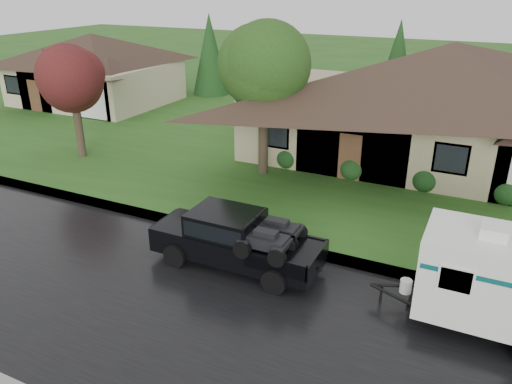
# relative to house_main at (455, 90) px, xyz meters

# --- Properties ---
(ground) EXTENTS (140.00, 140.00, 0.00)m
(ground) POSITION_rel_house_main_xyz_m (-2.29, -13.84, -3.59)
(ground) COLOR #28541A
(ground) RESTS_ON ground
(road) EXTENTS (140.00, 8.00, 0.01)m
(road) POSITION_rel_house_main_xyz_m (-2.29, -15.84, -3.59)
(road) COLOR black
(road) RESTS_ON ground
(curb) EXTENTS (140.00, 0.50, 0.15)m
(curb) POSITION_rel_house_main_xyz_m (-2.29, -11.59, -3.52)
(curb) COLOR gray
(curb) RESTS_ON ground
(lawn) EXTENTS (140.00, 26.00, 0.15)m
(lawn) POSITION_rel_house_main_xyz_m (-2.29, 1.16, -3.52)
(lawn) COLOR #28541A
(lawn) RESTS_ON ground
(house_main) EXTENTS (19.44, 10.80, 6.90)m
(house_main) POSITION_rel_house_main_xyz_m (0.00, 0.00, 0.00)
(house_main) COLOR tan
(house_main) RESTS_ON lawn
(house_far) EXTENTS (10.80, 8.64, 5.80)m
(house_far) POSITION_rel_house_main_xyz_m (-24.07, 2.02, -0.62)
(house_far) COLOR #BFB18E
(house_far) RESTS_ON lawn
(tree_left_green) EXTENTS (3.99, 3.99, 6.61)m
(tree_left_green) POSITION_rel_house_main_xyz_m (-7.36, -5.67, 1.15)
(tree_left_green) COLOR #382B1E
(tree_left_green) RESTS_ON lawn
(tree_red) EXTENTS (3.31, 3.31, 5.48)m
(tree_red) POSITION_rel_house_main_xyz_m (-16.60, -7.55, 0.36)
(tree_red) COLOR #382B1E
(tree_red) RESTS_ON lawn
(shrub_row) EXTENTS (13.60, 1.00, 1.00)m
(shrub_row) POSITION_rel_house_main_xyz_m (-0.29, -4.54, -2.94)
(shrub_row) COLOR #143814
(shrub_row) RESTS_ON lawn
(pickup_truck) EXTENTS (5.40, 2.05, 1.80)m
(pickup_truck) POSITION_rel_house_main_xyz_m (-4.86, -13.23, -2.63)
(pickup_truck) COLOR black
(pickup_truck) RESTS_ON ground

